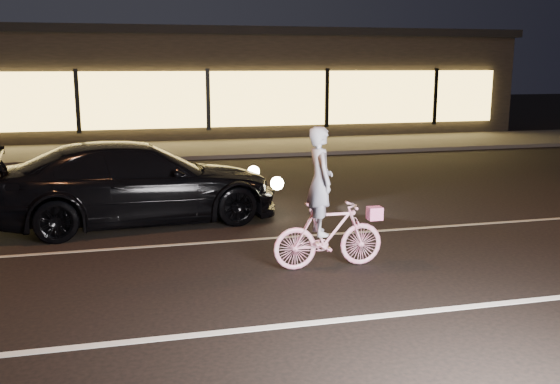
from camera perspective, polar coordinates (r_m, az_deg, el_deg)
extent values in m
plane|color=black|center=(8.82, 6.61, -7.40)|extent=(90.00, 90.00, 0.00)
cube|color=silver|center=(7.52, 10.69, -10.92)|extent=(60.00, 0.12, 0.01)
cube|color=gray|center=(10.62, 2.81, -3.99)|extent=(60.00, 0.10, 0.01)
cube|color=#383533|center=(21.18, -5.85, 3.98)|extent=(30.00, 4.00, 0.12)
cube|color=black|center=(26.96, -7.81, 9.71)|extent=(25.00, 8.00, 4.00)
cube|color=black|center=(26.98, -7.93, 14.06)|extent=(25.40, 8.40, 0.30)
cube|color=#EFC053|center=(22.91, -6.62, 8.41)|extent=(23.00, 0.15, 2.00)
cube|color=black|center=(22.69, -18.04, 7.89)|extent=(0.15, 0.08, 2.20)
cube|color=black|center=(22.84, -6.60, 8.40)|extent=(0.15, 0.08, 2.20)
cube|color=black|center=(23.85, 4.30, 8.58)|extent=(0.15, 0.08, 2.20)
cube|color=black|center=(25.62, 14.01, 8.48)|extent=(0.15, 0.08, 2.20)
imported|color=#FF488B|center=(8.89, 4.46, -3.92)|extent=(1.61, 0.46, 0.97)
imported|color=white|center=(8.67, 3.68, 1.02)|extent=(0.36, 0.56, 1.52)
cube|color=#E6438D|center=(9.06, 8.65, -1.94)|extent=(0.20, 0.17, 0.18)
imported|color=black|center=(11.63, -12.89, 0.84)|extent=(5.34, 2.70, 1.49)
sphere|color=#FFF2BF|center=(12.86, -2.44, 1.86)|extent=(0.25, 0.25, 0.25)
sphere|color=#FFF2BF|center=(11.60, -0.27, 0.80)|extent=(0.25, 0.25, 0.25)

